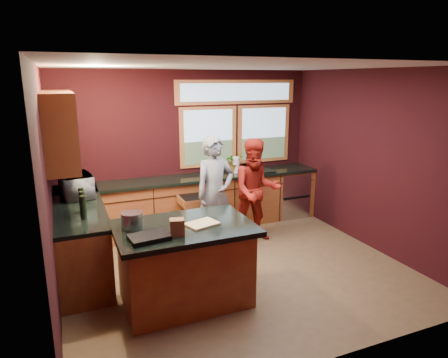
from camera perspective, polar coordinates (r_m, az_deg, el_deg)
floor at (r=5.64m, az=1.73°, el=-12.72°), size 4.50×4.50×0.00m
room_shell at (r=5.18m, az=-5.67°, el=5.73°), size 4.52×4.02×2.71m
back_counter at (r=7.00m, az=-2.48°, el=-3.19°), size 4.50×0.64×0.93m
left_counter at (r=5.82m, az=-19.87°, el=-7.72°), size 0.64×2.30×0.93m
island at (r=4.73m, az=-5.59°, el=-11.92°), size 1.55×1.05×0.95m
person_grey at (r=6.01m, az=-1.29°, el=-2.08°), size 0.69×0.51×1.74m
person_red at (r=6.33m, az=4.59°, el=-1.65°), size 0.92×0.79×1.66m
microwave at (r=5.97m, az=-20.29°, el=-0.91°), size 0.49×0.64×0.32m
potted_plant at (r=7.08m, az=1.48°, el=2.46°), size 0.33×0.29×0.37m
paper_towel at (r=7.05m, az=1.72°, el=2.04°), size 0.12×0.12×0.28m
cutting_board at (r=4.55m, az=-3.13°, el=-6.39°), size 0.41×0.34×0.02m
stock_pot at (r=4.54m, az=-13.01°, el=-5.76°), size 0.24×0.24×0.18m
paper_bag at (r=4.25m, az=-6.72°, el=-6.86°), size 0.17×0.15×0.18m
black_tray at (r=4.21m, az=-10.66°, el=-8.19°), size 0.43×0.33×0.05m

